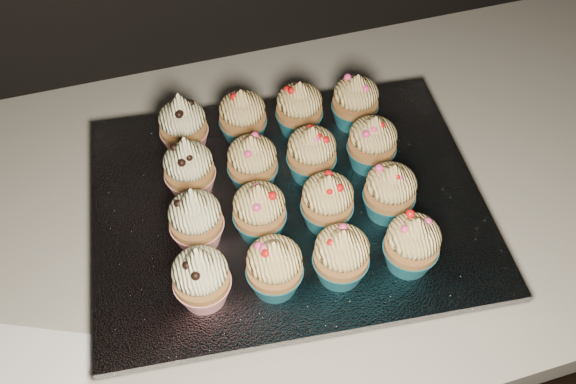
# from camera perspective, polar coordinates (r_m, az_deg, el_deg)

# --- Properties ---
(cabinet) EXTENTS (2.40, 0.60, 0.86)m
(cabinet) POSITION_cam_1_polar(r_m,az_deg,el_deg) (1.24, -3.97, -14.88)
(cabinet) COLOR black
(cabinet) RESTS_ON ground
(worktop) EXTENTS (2.44, 0.64, 0.04)m
(worktop) POSITION_cam_1_polar(r_m,az_deg,el_deg) (0.86, -5.58, -2.20)
(worktop) COLOR beige
(worktop) RESTS_ON cabinet
(baking_tray) EXTENTS (0.48, 0.38, 0.02)m
(baking_tray) POSITION_cam_1_polar(r_m,az_deg,el_deg) (0.82, 0.00, -1.74)
(baking_tray) COLOR black
(baking_tray) RESTS_ON worktop
(foil_lining) EXTENTS (0.52, 0.42, 0.01)m
(foil_lining) POSITION_cam_1_polar(r_m,az_deg,el_deg) (0.80, 0.00, -1.00)
(foil_lining) COLOR silver
(foil_lining) RESTS_ON baking_tray
(cupcake_0) EXTENTS (0.06, 0.06, 0.10)m
(cupcake_0) POSITION_cam_1_polar(r_m,az_deg,el_deg) (0.69, -7.73, -7.50)
(cupcake_0) COLOR red
(cupcake_0) RESTS_ON foil_lining
(cupcake_1) EXTENTS (0.06, 0.06, 0.08)m
(cupcake_1) POSITION_cam_1_polar(r_m,az_deg,el_deg) (0.70, -1.21, -6.66)
(cupcake_1) COLOR #196577
(cupcake_1) RESTS_ON foil_lining
(cupcake_2) EXTENTS (0.06, 0.06, 0.08)m
(cupcake_2) POSITION_cam_1_polar(r_m,az_deg,el_deg) (0.71, 4.75, -5.64)
(cupcake_2) COLOR #196577
(cupcake_2) RESTS_ON foil_lining
(cupcake_3) EXTENTS (0.06, 0.06, 0.08)m
(cupcake_3) POSITION_cam_1_polar(r_m,az_deg,el_deg) (0.73, 10.97, -4.55)
(cupcake_3) COLOR #196577
(cupcake_3) RESTS_ON foil_lining
(cupcake_4) EXTENTS (0.06, 0.06, 0.10)m
(cupcake_4) POSITION_cam_1_polar(r_m,az_deg,el_deg) (0.74, -8.20, -2.39)
(cupcake_4) COLOR red
(cupcake_4) RESTS_ON foil_lining
(cupcake_5) EXTENTS (0.06, 0.06, 0.08)m
(cupcake_5) POSITION_cam_1_polar(r_m,az_deg,el_deg) (0.74, -2.56, -1.71)
(cupcake_5) COLOR #196577
(cupcake_5) RESTS_ON foil_lining
(cupcake_6) EXTENTS (0.06, 0.06, 0.08)m
(cupcake_6) POSITION_cam_1_polar(r_m,az_deg,el_deg) (0.75, 3.52, -0.86)
(cupcake_6) COLOR #196577
(cupcake_6) RESTS_ON foil_lining
(cupcake_7) EXTENTS (0.06, 0.06, 0.08)m
(cupcake_7) POSITION_cam_1_polar(r_m,az_deg,el_deg) (0.77, 9.05, 0.06)
(cupcake_7) COLOR #196577
(cupcake_7) RESTS_ON foil_lining
(cupcake_8) EXTENTS (0.06, 0.06, 0.10)m
(cupcake_8) POSITION_cam_1_polar(r_m,az_deg,el_deg) (0.79, -8.79, 2.10)
(cupcake_8) COLOR red
(cupcake_8) RESTS_ON foil_lining
(cupcake_9) EXTENTS (0.06, 0.06, 0.08)m
(cupcake_9) POSITION_cam_1_polar(r_m,az_deg,el_deg) (0.79, -3.18, 2.62)
(cupcake_9) COLOR #196577
(cupcake_9) RESTS_ON foil_lining
(cupcake_10) EXTENTS (0.06, 0.06, 0.08)m
(cupcake_10) POSITION_cam_1_polar(r_m,az_deg,el_deg) (0.80, 2.11, 3.44)
(cupcake_10) COLOR #196577
(cupcake_10) RESTS_ON foil_lining
(cupcake_11) EXTENTS (0.06, 0.06, 0.08)m
(cupcake_11) POSITION_cam_1_polar(r_m,az_deg,el_deg) (0.82, 7.49, 4.32)
(cupcake_11) COLOR #196577
(cupcake_11) RESTS_ON foil_lining
(cupcake_12) EXTENTS (0.06, 0.06, 0.10)m
(cupcake_12) POSITION_cam_1_polar(r_m,az_deg,el_deg) (0.84, -9.31, 5.90)
(cupcake_12) COLOR red
(cupcake_12) RESTS_ON foil_lining
(cupcake_13) EXTENTS (0.06, 0.06, 0.08)m
(cupcake_13) POSITION_cam_1_polar(r_m,az_deg,el_deg) (0.85, -4.05, 6.69)
(cupcake_13) COLOR #196577
(cupcake_13) RESTS_ON foil_lining
(cupcake_14) EXTENTS (0.06, 0.06, 0.08)m
(cupcake_14) POSITION_cam_1_polar(r_m,az_deg,el_deg) (0.86, 1.01, 7.41)
(cupcake_14) COLOR #196577
(cupcake_14) RESTS_ON foil_lining
(cupcake_15) EXTENTS (0.06, 0.06, 0.08)m
(cupcake_15) POSITION_cam_1_polar(r_m,az_deg,el_deg) (0.87, 6.00, 8.00)
(cupcake_15) COLOR #196577
(cupcake_15) RESTS_ON foil_lining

